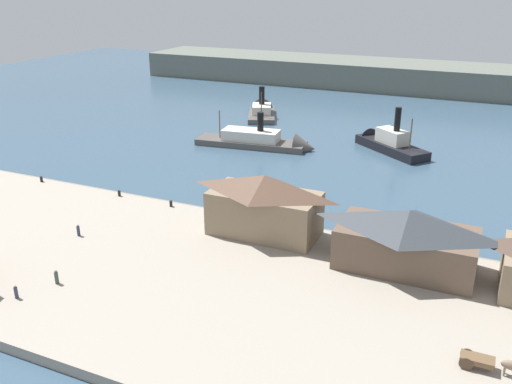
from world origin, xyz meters
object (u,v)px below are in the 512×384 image
at_px(pedestrian_walking_east, 78,231).
at_px(ferry_moored_east, 266,142).
at_px(ferry_shed_east_terminal, 407,239).
at_px(pedestrian_walking_west, 16,292).
at_px(horse_cart, 490,362).
at_px(ferry_outer_harbor, 385,142).
at_px(mooring_post_center_east, 171,204).
at_px(mooring_post_center_west, 119,193).
at_px(ferry_departing_north, 262,111).
at_px(mooring_post_west, 41,179).
at_px(ferry_shed_central_terminal, 265,204).
at_px(pedestrian_near_cart, 56,277).

relative_size(pedestrian_walking_east, ferry_moored_east, 0.06).
relative_size(ferry_shed_east_terminal, ferry_moored_east, 0.62).
height_order(pedestrian_walking_east, pedestrian_walking_west, pedestrian_walking_east).
relative_size(ferry_shed_east_terminal, horse_cart, 2.79).
height_order(pedestrian_walking_east, ferry_outer_harbor, ferry_outer_harbor).
relative_size(mooring_post_center_east, mooring_post_center_west, 1.00).
bearing_deg(mooring_post_center_west, ferry_departing_north, 92.99).
relative_size(mooring_post_center_east, mooring_post_west, 1.00).
distance_m(mooring_post_center_west, ferry_departing_north, 63.43).
xyz_separation_m(ferry_shed_central_terminal, mooring_post_center_west, (-26.11, 3.13, -3.75)).
bearing_deg(mooring_post_west, mooring_post_center_east, -0.56).
relative_size(ferry_shed_east_terminal, ferry_departing_north, 0.91).
distance_m(mooring_post_center_east, mooring_post_west, 25.62).
bearing_deg(ferry_departing_north, ferry_shed_central_terminal, -66.13).
relative_size(pedestrian_walking_east, mooring_post_west, 1.83).
xyz_separation_m(ferry_shed_central_terminal, pedestrian_walking_east, (-22.19, -10.71, -3.45)).
bearing_deg(ferry_departing_north, ferry_outer_harbor, -25.90).
relative_size(ferry_shed_central_terminal, ferry_outer_harbor, 0.82).
height_order(pedestrian_near_cart, pedestrian_walking_west, pedestrian_near_cart).
distance_m(pedestrian_walking_east, ferry_departing_north, 77.52).
xyz_separation_m(mooring_post_center_east, mooring_post_west, (-25.62, 0.25, 0.00)).
height_order(horse_cart, mooring_post_west, horse_cart).
relative_size(mooring_post_west, mooring_post_center_west, 1.00).
relative_size(mooring_post_center_east, ferry_moored_east, 0.03).
xyz_separation_m(ferry_shed_central_terminal, ferry_departing_north, (-29.42, 66.47, -4.26)).
xyz_separation_m(ferry_shed_central_terminal, ferry_moored_east, (-17.11, 40.51, -4.18)).
bearing_deg(ferry_outer_harbor, pedestrian_near_cart, -107.20).
height_order(horse_cart, ferry_moored_east, ferry_moored_east).
distance_m(pedestrian_walking_west, ferry_outer_harbor, 78.46).
distance_m(ferry_departing_north, ferry_outer_harbor, 39.20).
bearing_deg(horse_cart, ferry_moored_east, 128.45).
xyz_separation_m(pedestrian_near_cart, mooring_post_center_east, (-0.39, 24.20, -0.34)).
height_order(ferry_shed_east_terminal, ferry_moored_east, ferry_shed_east_terminal).
height_order(pedestrian_walking_west, ferry_moored_east, ferry_moored_east).
distance_m(ferry_shed_central_terminal, horse_cart, 33.79).
bearing_deg(mooring_post_center_east, ferry_departing_north, 101.54).
bearing_deg(pedestrian_walking_east, ferry_departing_north, 95.35).
height_order(horse_cart, pedestrian_near_cart, horse_cart).
distance_m(mooring_post_west, mooring_post_center_west, 15.94).
bearing_deg(pedestrian_walking_east, ferry_shed_central_terminal, 25.76).
height_order(ferry_shed_east_terminal, ferry_outer_harbor, ferry_outer_harbor).
bearing_deg(pedestrian_walking_east, mooring_post_west, 145.20).
distance_m(horse_cart, mooring_post_west, 73.75).
height_order(pedestrian_near_cart, ferry_outer_harbor, ferry_outer_harbor).
height_order(pedestrian_near_cart, mooring_post_center_east, pedestrian_near_cart).
height_order(mooring_post_west, ferry_outer_harbor, ferry_outer_harbor).
xyz_separation_m(ferry_shed_central_terminal, mooring_post_center_east, (-16.43, 2.84, -3.75)).
height_order(pedestrian_walking_west, mooring_post_center_west, pedestrian_walking_west).
relative_size(pedestrian_near_cart, mooring_post_center_east, 1.92).
relative_size(ferry_shed_east_terminal, ferry_outer_harbor, 0.90).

